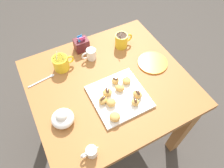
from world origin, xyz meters
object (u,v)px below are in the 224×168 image
object	(u,v)px
beignet_4	(103,100)
beignet_5	(120,88)
coffee_mug_yellow_left	(61,63)
coffee_mug_yellow_right	(122,40)
chocolate_sauce_pitcher	(91,152)
cream_pitcher_white	(91,54)
beignet_1	(107,92)
sugar_caddy	(81,44)
beignet_8	(135,102)
saucer_orange_left	(153,63)
ice_cream_bowl	(63,118)
beignet_6	(115,81)
beignet_3	(127,81)
beignet_2	(111,102)
pastry_plate_square	(119,96)
dining_table	(109,95)
beignet_7	(115,117)
beignet_0	(137,94)

from	to	relation	value
beignet_4	beignet_5	world-z (taller)	same
coffee_mug_yellow_left	coffee_mug_yellow_right	bearing A→B (deg)	0.00
beignet_5	chocolate_sauce_pitcher	bearing A→B (deg)	-139.04
cream_pitcher_white	beignet_4	world-z (taller)	cream_pitcher_white
beignet_1	sugar_caddy	bearing A→B (deg)	87.67
beignet_4	beignet_8	size ratio (longest dim) A/B	1.22
cream_pitcher_white	beignet_4	xyz separation A→B (m)	(-0.08, -0.34, -0.01)
saucer_orange_left	coffee_mug_yellow_left	bearing A→B (deg)	156.24
ice_cream_bowl	beignet_1	world-z (taller)	ice_cream_bowl
beignet_1	beignet_6	size ratio (longest dim) A/B	1.08
beignet_3	beignet_2	bearing A→B (deg)	-148.88
pastry_plate_square	coffee_mug_yellow_left	bearing A→B (deg)	120.82
cream_pitcher_white	chocolate_sauce_pitcher	xyz separation A→B (m)	(-0.25, -0.55, -0.01)
sugar_caddy	beignet_1	world-z (taller)	sugar_caddy
dining_table	coffee_mug_yellow_left	bearing A→B (deg)	132.27
coffee_mug_yellow_left	beignet_1	size ratio (longest dim) A/B	2.62
beignet_8	beignet_1	bearing A→B (deg)	129.18
beignet_7	beignet_4	bearing A→B (deg)	94.58
beignet_1	dining_table	bearing A→B (deg)	58.09
beignet_0	beignet_2	xyz separation A→B (m)	(-0.15, 0.02, 0.00)
coffee_mug_yellow_right	beignet_4	distance (m)	0.46
cream_pitcher_white	saucer_orange_left	bearing A→B (deg)	-34.06
cream_pitcher_white	sugar_caddy	world-z (taller)	sugar_caddy
pastry_plate_square	beignet_0	size ratio (longest dim) A/B	5.40
beignet_4	beignet_7	distance (m)	0.12
pastry_plate_square	saucer_orange_left	world-z (taller)	pastry_plate_square
beignet_5	dining_table	bearing A→B (deg)	103.26
beignet_1	beignet_4	distance (m)	0.06
coffee_mug_yellow_right	beignet_8	xyz separation A→B (m)	(-0.16, -0.43, -0.02)
cream_pitcher_white	beignet_8	distance (m)	0.43
coffee_mug_yellow_left	beignet_7	bearing A→B (deg)	-75.43
coffee_mug_yellow_right	beignet_6	xyz separation A→B (m)	(-0.19, -0.26, -0.02)
dining_table	beignet_6	xyz separation A→B (m)	(0.02, -0.03, 0.18)
coffee_mug_yellow_right	sugar_caddy	size ratio (longest dim) A/B	1.36
coffee_mug_yellow_left	beignet_5	xyz separation A→B (m)	(0.23, -0.32, -0.01)
beignet_8	saucer_orange_left	bearing A→B (deg)	38.82
sugar_caddy	coffee_mug_yellow_left	bearing A→B (deg)	-150.98
beignet_1	beignet_0	bearing A→B (deg)	-32.92
dining_table	sugar_caddy	size ratio (longest dim) A/B	8.58
coffee_mug_yellow_right	cream_pitcher_white	xyz separation A→B (m)	(-0.22, -0.01, -0.01)
pastry_plate_square	beignet_6	xyz separation A→B (m)	(0.02, 0.09, 0.03)
cream_pitcher_white	chocolate_sauce_pitcher	bearing A→B (deg)	-114.09
saucer_orange_left	beignet_2	world-z (taller)	beignet_2
pastry_plate_square	chocolate_sauce_pitcher	size ratio (longest dim) A/B	3.18
ice_cream_bowl	sugar_caddy	bearing A→B (deg)	56.90
dining_table	pastry_plate_square	world-z (taller)	pastry_plate_square
beignet_2	saucer_orange_left	bearing A→B (deg)	22.01
beignet_1	beignet_4	bearing A→B (deg)	-141.80
beignet_1	beignet_3	distance (m)	0.13
dining_table	chocolate_sauce_pitcher	xyz separation A→B (m)	(-0.26, -0.34, 0.17)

